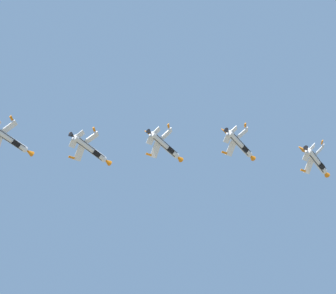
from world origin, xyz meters
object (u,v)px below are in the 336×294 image
fighter_jet_left_wing (240,145)px  fighter_jet_left_outer (90,149)px  fighter_jet_lead (317,162)px  fighter_jet_right_outer (9,139)px  fighter_jet_right_wing (165,146)px

fighter_jet_left_wing → fighter_jet_left_outer: size_ratio=1.00×
fighter_jet_left_wing → fighter_jet_left_outer: fighter_jet_left_wing is taller
fighter_jet_left_wing → fighter_jet_left_outer: bearing=-142.2°
fighter_jet_lead → fighter_jet_right_outer: bearing=-138.9°
fighter_jet_right_wing → fighter_jet_lead: bearing=38.4°
fighter_jet_lead → fighter_jet_right_outer: 82.55m
fighter_jet_right_wing → fighter_jet_right_outer: size_ratio=1.00×
fighter_jet_lead → fighter_jet_left_wing: fighter_jet_left_wing is taller
fighter_jet_lead → fighter_jet_right_outer: size_ratio=1.00×
fighter_jet_lead → fighter_jet_right_wing: bearing=-141.6°
fighter_jet_left_wing → fighter_jet_right_outer: size_ratio=1.00×
fighter_jet_right_outer → fighter_jet_left_wing: bearing=41.2°
fighter_jet_right_wing → fighter_jet_right_outer: (-39.97, -8.77, -2.89)m
fighter_jet_lead → fighter_jet_left_outer: size_ratio=1.00×
fighter_jet_left_wing → fighter_jet_lead: bearing=40.9°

